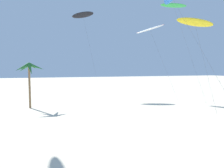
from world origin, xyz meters
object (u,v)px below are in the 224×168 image
(palm_tree_2, at_px, (29,70))
(flying_kite_5, at_px, (150,29))
(flying_kite_3, at_px, (174,5))
(flying_kite_0, at_px, (195,22))
(flying_kite_6, at_px, (83,15))

(palm_tree_2, relative_size, flying_kite_5, 0.47)
(flying_kite_3, bearing_deg, flying_kite_0, -111.69)
(palm_tree_2, xyz_separation_m, flying_kite_0, (24.39, -7.43, 7.48))
(flying_kite_0, bearing_deg, flying_kite_3, 68.31)
(flying_kite_0, distance_m, flying_kite_6, 26.30)
(palm_tree_2, height_order, flying_kite_5, flying_kite_5)
(flying_kite_3, bearing_deg, flying_kite_5, -170.15)
(palm_tree_2, distance_m, flying_kite_3, 32.40)
(flying_kite_0, relative_size, flying_kite_3, 0.71)
(flying_kite_0, height_order, flying_kite_3, flying_kite_3)
(flying_kite_0, relative_size, flying_kite_5, 0.97)
(flying_kite_0, xyz_separation_m, flying_kite_3, (4.57, 11.50, 6.44))
(palm_tree_2, height_order, flying_kite_0, flying_kite_0)
(flying_kite_3, bearing_deg, flying_kite_6, 149.13)
(flying_kite_0, distance_m, flying_kite_5, 10.58)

